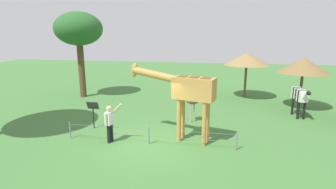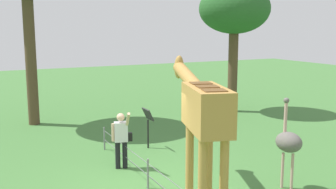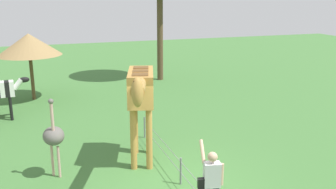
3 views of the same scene
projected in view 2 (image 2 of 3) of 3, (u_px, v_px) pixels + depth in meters
The scene contains 7 objects.
ground_plane at pixel (155, 187), 9.94m from camera, with size 60.00×60.00×0.00m, color #427538.
giraffe at pixel (203, 111), 8.52m from camera, with size 3.82×1.54×3.19m.
visitor at pixel (121, 137), 11.11m from camera, with size 0.71×0.59×1.69m.
ostrich at pixel (289, 142), 9.67m from camera, with size 0.70×0.56×2.25m.
tree_east at pixel (234, 11), 18.06m from camera, with size 3.22×3.22×5.85m.
info_sign at pixel (148, 120), 12.98m from camera, with size 0.56×0.21×1.32m.
wire_fence at pixel (148, 173), 9.80m from camera, with size 7.05×0.05×0.75m.
Camera 2 is at (-8.57, 3.91, 3.94)m, focal length 42.77 mm.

